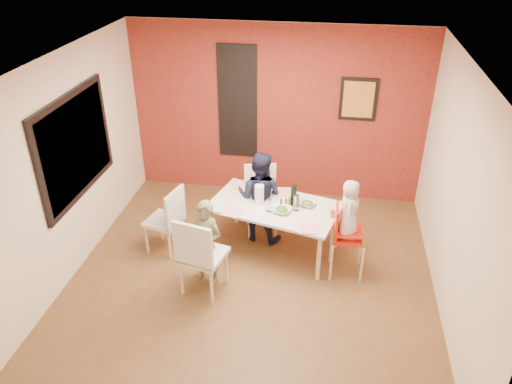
% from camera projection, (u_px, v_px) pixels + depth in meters
% --- Properties ---
extents(ground, '(4.50, 4.50, 0.00)m').
position_uv_depth(ground, '(252.00, 275.00, 6.36)').
color(ground, brown).
rests_on(ground, ground).
extents(ceiling, '(4.50, 4.50, 0.02)m').
position_uv_depth(ceiling, '(251.00, 64.00, 5.03)').
color(ceiling, white).
rests_on(ceiling, wall_back).
extents(wall_back, '(4.50, 0.02, 2.70)m').
position_uv_depth(wall_back, '(277.00, 113.00, 7.62)').
color(wall_back, beige).
rests_on(wall_back, ground).
extents(wall_front, '(4.50, 0.02, 2.70)m').
position_uv_depth(wall_front, '(201.00, 322.00, 3.76)').
color(wall_front, beige).
rests_on(wall_front, ground).
extents(wall_left, '(0.02, 4.50, 2.70)m').
position_uv_depth(wall_left, '(68.00, 168.00, 6.01)').
color(wall_left, beige).
rests_on(wall_left, ground).
extents(wall_right, '(0.02, 4.50, 2.70)m').
position_uv_depth(wall_right, '(457.00, 198.00, 5.37)').
color(wall_right, beige).
rests_on(wall_right, ground).
extents(brick_accent_wall, '(4.50, 0.02, 2.70)m').
position_uv_depth(brick_accent_wall, '(277.00, 114.00, 7.61)').
color(brick_accent_wall, maroon).
rests_on(brick_accent_wall, ground).
extents(picture_window_frame, '(0.05, 1.70, 1.30)m').
position_uv_depth(picture_window_frame, '(75.00, 146.00, 6.08)').
color(picture_window_frame, black).
rests_on(picture_window_frame, wall_left).
extents(picture_window_pane, '(0.02, 1.55, 1.15)m').
position_uv_depth(picture_window_pane, '(76.00, 146.00, 6.08)').
color(picture_window_pane, black).
rests_on(picture_window_pane, wall_left).
extents(glassblock_strip, '(0.55, 0.03, 1.70)m').
position_uv_depth(glassblock_strip, '(238.00, 102.00, 7.60)').
color(glassblock_strip, silver).
rests_on(glassblock_strip, wall_back).
extents(glassblock_surround, '(0.60, 0.03, 1.76)m').
position_uv_depth(glassblock_surround, '(238.00, 102.00, 7.60)').
color(glassblock_surround, black).
rests_on(glassblock_surround, wall_back).
extents(art_print_frame, '(0.54, 0.03, 0.64)m').
position_uv_depth(art_print_frame, '(358.00, 99.00, 7.27)').
color(art_print_frame, black).
rests_on(art_print_frame, wall_back).
extents(art_print_canvas, '(0.44, 0.01, 0.54)m').
position_uv_depth(art_print_canvas, '(358.00, 100.00, 7.26)').
color(art_print_canvas, gold).
rests_on(art_print_canvas, wall_back).
extents(dining_table, '(1.84, 1.31, 0.69)m').
position_uv_depth(dining_table, '(274.00, 209.00, 6.55)').
color(dining_table, silver).
rests_on(dining_table, ground).
extents(chair_near, '(0.59, 0.59, 1.06)m').
position_uv_depth(chair_near, '(199.00, 253.00, 5.77)').
color(chair_near, silver).
rests_on(chair_near, ground).
extents(chair_far, '(0.54, 0.54, 0.97)m').
position_uv_depth(chair_far, '(261.00, 195.00, 7.05)').
color(chair_far, silver).
rests_on(chair_far, ground).
extents(chair_left, '(0.53, 0.53, 0.94)m').
position_uv_depth(chair_left, '(169.00, 217.00, 6.57)').
color(chair_left, silver).
rests_on(chair_left, ground).
extents(high_chair, '(0.42, 0.42, 0.96)m').
position_uv_depth(high_chair, '(345.00, 234.00, 6.14)').
color(high_chair, red).
rests_on(high_chair, ground).
extents(child_near, '(0.47, 0.38, 1.13)m').
position_uv_depth(child_near, '(206.00, 243.00, 6.00)').
color(child_near, brown).
rests_on(child_near, ground).
extents(child_far, '(0.72, 0.61, 1.31)m').
position_uv_depth(child_far, '(260.00, 197.00, 6.79)').
color(child_far, black).
rests_on(child_far, ground).
extents(toddler, '(0.26, 0.38, 0.75)m').
position_uv_depth(toddler, '(349.00, 209.00, 5.96)').
color(toddler, beige).
rests_on(toddler, high_chair).
extents(plate_near_left, '(0.27, 0.27, 0.01)m').
position_uv_depth(plate_near_left, '(232.00, 212.00, 6.36)').
color(plate_near_left, white).
rests_on(plate_near_left, dining_table).
extents(plate_far_mid, '(0.26, 0.26, 0.01)m').
position_uv_depth(plate_far_mid, '(286.00, 192.00, 6.82)').
color(plate_far_mid, white).
rests_on(plate_far_mid, dining_table).
extents(plate_near_right, '(0.26, 0.26, 0.01)m').
position_uv_depth(plate_near_right, '(308.00, 228.00, 6.03)').
color(plate_near_right, white).
rests_on(plate_near_right, dining_table).
extents(plate_far_left, '(0.23, 0.23, 0.01)m').
position_uv_depth(plate_far_left, '(240.00, 186.00, 6.96)').
color(plate_far_left, white).
rests_on(plate_far_left, dining_table).
extents(salad_bowl_a, '(0.29, 0.29, 0.06)m').
position_uv_depth(salad_bowl_a, '(282.00, 210.00, 6.36)').
color(salad_bowl_a, white).
rests_on(salad_bowl_a, dining_table).
extents(salad_bowl_b, '(0.28, 0.28, 0.05)m').
position_uv_depth(salad_bowl_b, '(307.00, 204.00, 6.50)').
color(salad_bowl_b, silver).
rests_on(salad_bowl_b, dining_table).
extents(wine_bottle, '(0.08, 0.08, 0.29)m').
position_uv_depth(wine_bottle, '(294.00, 195.00, 6.46)').
color(wine_bottle, black).
rests_on(wine_bottle, dining_table).
extents(wine_glass_a, '(0.06, 0.06, 0.18)m').
position_uv_depth(wine_glass_a, '(269.00, 205.00, 6.34)').
color(wine_glass_a, white).
rests_on(wine_glass_a, dining_table).
extents(wine_glass_b, '(0.08, 0.08, 0.22)m').
position_uv_depth(wine_glass_b, '(296.00, 203.00, 6.37)').
color(wine_glass_b, silver).
rests_on(wine_glass_b, dining_table).
extents(paper_towel_roll, '(0.12, 0.12, 0.27)m').
position_uv_depth(paper_towel_roll, '(259.00, 195.00, 6.49)').
color(paper_towel_roll, white).
rests_on(paper_towel_roll, dining_table).
extents(condiment_red, '(0.03, 0.03, 0.12)m').
position_uv_depth(condiment_red, '(281.00, 203.00, 6.45)').
color(condiment_red, red).
rests_on(condiment_red, dining_table).
extents(condiment_green, '(0.03, 0.03, 0.13)m').
position_uv_depth(condiment_green, '(290.00, 202.00, 6.47)').
color(condiment_green, '#337D29').
rests_on(condiment_green, dining_table).
extents(condiment_brown, '(0.03, 0.03, 0.13)m').
position_uv_depth(condiment_brown, '(286.00, 203.00, 6.45)').
color(condiment_brown, brown).
rests_on(condiment_brown, dining_table).
extents(sippy_cup, '(0.06, 0.06, 0.10)m').
position_uv_depth(sippy_cup, '(332.00, 213.00, 6.25)').
color(sippy_cup, orange).
rests_on(sippy_cup, dining_table).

